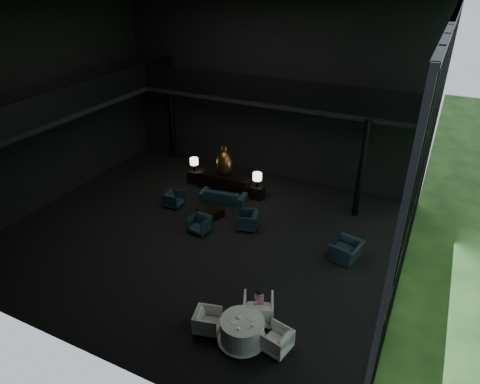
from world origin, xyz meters
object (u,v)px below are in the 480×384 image
at_px(child, 259,298).
at_px(lounge_armchair_south, 200,224).
at_px(table_lamp_left, 194,162).
at_px(coffee_table, 211,213).
at_px(side_table_left, 195,176).
at_px(dining_table, 242,332).
at_px(bronze_urn, 225,162).
at_px(console, 224,183).
at_px(table_lamp_right, 257,177).
at_px(dining_chair_west, 208,321).
at_px(side_table_right, 257,192).
at_px(window_armchair, 347,249).
at_px(sofa, 223,194).
at_px(dining_chair_east, 276,340).
at_px(lounge_armchair_west, 174,199).
at_px(lounge_armchair_east, 247,220).
at_px(dining_chair_north, 258,307).

bearing_deg(child, lounge_armchair_south, -39.17).
relative_size(table_lamp_left, coffee_table, 0.76).
relative_size(side_table_left, dining_table, 0.44).
xyz_separation_m(bronze_urn, coffee_table, (0.55, -2.29, -1.15)).
distance_m(console, dining_table, 8.63).
bearing_deg(dining_table, table_lamp_right, 111.30).
height_order(side_table_left, dining_chair_west, dining_chair_west).
bearing_deg(side_table_right, bronze_urn, 177.82).
distance_m(bronze_urn, window_armchair, 6.69).
bearing_deg(sofa, dining_chair_east, 119.42).
bearing_deg(lounge_armchair_west, lounge_armchair_south, -123.68).
height_order(side_table_right, dining_chair_east, dining_chair_east).
relative_size(side_table_left, lounge_armchair_south, 0.85).
xyz_separation_m(table_lamp_right, lounge_armchair_west, (-2.81, -2.12, -0.70)).
bearing_deg(side_table_right, console, -178.33).
xyz_separation_m(console, child, (4.52, -6.41, 0.36)).
distance_m(side_table_left, lounge_armchair_east, 4.56).
distance_m(side_table_right, coffee_table, 2.47).
distance_m(dining_chair_east, child, 1.26).
xyz_separation_m(bronze_urn, dining_chair_north, (4.53, -6.57, -0.86)).
height_order(lounge_armchair_west, child, child).
xyz_separation_m(lounge_armchair_east, dining_table, (2.25, -5.06, -0.05)).
bearing_deg(side_table_left, window_armchair, -19.58).
height_order(lounge_armchair_east, child, child).
bearing_deg(sofa, dining_table, 113.36).
bearing_deg(dining_chair_east, dining_table, -68.52).
bearing_deg(lounge_armchair_south, side_table_left, 131.63).
height_order(side_table_right, sofa, sofa).
distance_m(lounge_armchair_east, dining_chair_north, 4.74).
relative_size(sofa, lounge_armchair_west, 2.80).
height_order(lounge_armchair_south, coffee_table, lounge_armchair_south).
height_order(console, dining_chair_west, console).
height_order(console, dining_chair_east, console).
distance_m(lounge_armchair_south, dining_chair_west, 4.90).
distance_m(side_table_right, dining_chair_west, 7.69).
xyz_separation_m(table_lamp_right, dining_table, (2.87, -7.37, -0.69)).
height_order(lounge_armchair_west, dining_chair_east, dining_chair_east).
bearing_deg(side_table_left, console, -5.75).
bearing_deg(coffee_table, side_table_right, 64.82).
distance_m(side_table_left, dining_chair_east, 10.17).
distance_m(sofa, dining_chair_north, 6.94).
relative_size(side_table_right, table_lamp_right, 0.89).
bearing_deg(dining_chair_west, dining_table, -101.67).
distance_m(console, child, 7.85).
xyz_separation_m(bronze_urn, table_lamp_right, (1.60, -0.12, -0.31)).
relative_size(sofa, dining_chair_east, 2.77).
bearing_deg(dining_chair_north, dining_chair_west, 19.10).
bearing_deg(dining_chair_north, dining_table, 64.19).
xyz_separation_m(side_table_right, dining_chair_north, (2.93, -6.51, 0.19)).
relative_size(table_lamp_right, lounge_armchair_east, 0.84).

